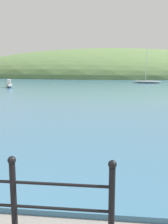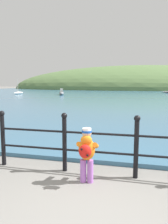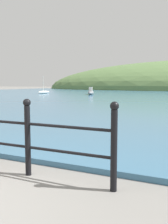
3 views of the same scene
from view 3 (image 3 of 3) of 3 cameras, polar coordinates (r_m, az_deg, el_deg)
boat_twin_mast at (r=36.16m, az=-8.73°, el=4.33°), size 0.66×2.50×2.36m
boat_red_dinghy at (r=31.93m, az=1.48°, el=4.33°), size 1.59×2.86×0.92m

